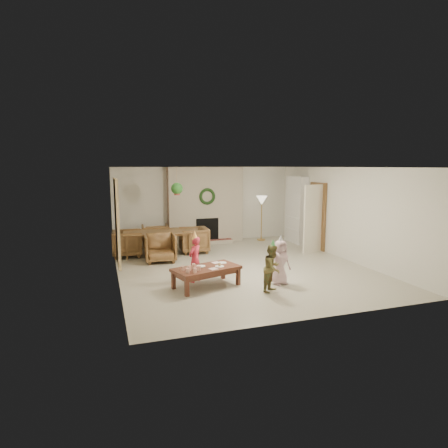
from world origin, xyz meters
name	(u,v)px	position (x,y,z in m)	size (l,w,h in m)	color
floor	(240,266)	(0.00, 0.00, 0.00)	(7.00, 7.00, 0.00)	#B7B29E
ceiling	(241,167)	(0.00, 0.00, 2.50)	(7.00, 7.00, 0.00)	white
wall_back	(204,204)	(0.00, 3.50, 1.25)	(7.00, 7.00, 0.00)	silver
wall_front	(316,246)	(0.00, -3.50, 1.25)	(7.00, 7.00, 0.00)	silver
wall_left	(116,224)	(-3.00, 0.00, 1.25)	(7.00, 7.00, 0.00)	silver
wall_right	(343,213)	(3.00, 0.00, 1.25)	(7.00, 7.00, 0.00)	silver
fireplace_mass	(205,205)	(0.00, 3.30, 1.25)	(2.50, 0.40, 2.50)	#4E1F14
fireplace_hearth	(209,242)	(0.00, 2.95, 0.06)	(1.60, 0.30, 0.12)	maroon
fireplace_firebox	(207,230)	(0.00, 3.12, 0.45)	(0.75, 0.12, 0.75)	black
fireplace_wreath	(207,196)	(0.00, 3.07, 1.55)	(0.54, 0.54, 0.10)	#173614
floor_lamp_base	(261,240)	(1.90, 3.00, 0.02)	(0.28, 0.28, 0.03)	gold
floor_lamp_post	(261,220)	(1.90, 3.00, 0.71)	(0.03, 0.03, 1.37)	gold
floor_lamp_shade	(262,200)	(1.90, 3.00, 1.37)	(0.37, 0.37, 0.31)	beige
bookshelf_carcass	(296,210)	(2.84, 2.30, 1.10)	(0.30, 1.00, 2.20)	white
bookshelf_shelf_a	(295,229)	(2.82, 2.30, 0.45)	(0.30, 0.92, 0.03)	white
bookshelf_shelf_b	(296,217)	(2.82, 2.30, 0.85)	(0.30, 0.92, 0.03)	white
bookshelf_shelf_c	(296,205)	(2.82, 2.30, 1.25)	(0.30, 0.92, 0.03)	white
bookshelf_shelf_d	(296,193)	(2.82, 2.30, 1.65)	(0.30, 0.92, 0.03)	white
books_row_lower	(297,226)	(2.80, 2.15, 0.59)	(0.20, 0.40, 0.24)	#B32D21
books_row_mid	(294,213)	(2.80, 2.35, 0.99)	(0.20, 0.44, 0.24)	navy
books_row_upper	(297,202)	(2.80, 2.20, 1.38)	(0.20, 0.36, 0.22)	gold
door_frame	(317,216)	(2.96, 1.20, 1.02)	(0.05, 0.86, 2.04)	brown
door_leaf	(313,219)	(2.58, 0.82, 1.00)	(0.05, 0.80, 2.00)	beige
curtain_panel	(117,222)	(-2.96, 0.20, 1.25)	(0.06, 1.20, 2.00)	beige
dining_table	(158,243)	(-1.80, 1.98, 0.34)	(1.92, 1.07, 0.68)	brown
dining_chair_near	(160,248)	(-1.85, 1.13, 0.37)	(0.80, 0.82, 0.75)	brown
dining_chair_far	(155,236)	(-1.74, 2.82, 0.37)	(0.80, 0.82, 0.75)	brown
dining_chair_left	(127,243)	(-2.64, 2.03, 0.37)	(0.80, 0.82, 0.75)	brown
dining_chair_right	(194,240)	(-0.74, 1.91, 0.37)	(0.80, 0.82, 0.75)	brown
hanging_plant_cord	(177,180)	(-1.30, 1.50, 2.15)	(0.01, 0.01, 0.70)	tan
hanging_plant_pot	(177,193)	(-1.30, 1.50, 1.80)	(0.16, 0.16, 0.12)	brown
hanging_plant_foliage	(177,189)	(-1.30, 1.50, 1.92)	(0.32, 0.32, 0.32)	#1F541C
coffee_table_top	(206,269)	(-1.25, -1.31, 0.39)	(1.39, 0.69, 0.06)	#562B1C
coffee_table_apron	(206,272)	(-1.25, -1.31, 0.32)	(1.28, 0.59, 0.09)	#562B1C
coffee_leg_fl	(187,288)	(-1.77, -1.76, 0.18)	(0.07, 0.07, 0.36)	#562B1C
coffee_leg_fr	(238,277)	(-0.57, -1.40, 0.18)	(0.07, 0.07, 0.36)	#562B1C
coffee_leg_bl	(173,280)	(-1.94, -1.22, 0.18)	(0.07, 0.07, 0.36)	#562B1C
coffee_leg_br	(223,271)	(-0.73, -0.86, 0.18)	(0.07, 0.07, 0.36)	#562B1C
cup_a	(188,271)	(-1.71, -1.62, 0.47)	(0.07, 0.07, 0.10)	white
cup_b	(183,268)	(-1.78, -1.42, 0.47)	(0.07, 0.07, 0.10)	white
cup_c	(195,270)	(-1.58, -1.63, 0.47)	(0.07, 0.07, 0.10)	white
cup_d	(189,268)	(-1.64, -1.43, 0.47)	(0.07, 0.07, 0.10)	white
cup_e	(199,268)	(-1.46, -1.51, 0.47)	(0.07, 0.07, 0.10)	white
cup_f	(194,266)	(-1.52, -1.30, 0.47)	(0.07, 0.07, 0.10)	white
plate_a	(201,266)	(-1.34, -1.20, 0.43)	(0.19, 0.19, 0.01)	white
plate_b	(220,266)	(-0.96, -1.33, 0.43)	(0.19, 0.19, 0.01)	white
plate_c	(222,263)	(-0.82, -1.07, 0.43)	(0.19, 0.19, 0.01)	white
food_scoop	(220,264)	(-0.96, -1.33, 0.47)	(0.07, 0.07, 0.07)	tan
napkin_left	(213,269)	(-1.14, -1.48, 0.43)	(0.16, 0.16, 0.01)	beige
napkin_right	(216,263)	(-0.95, -1.02, 0.43)	(0.16, 0.16, 0.01)	beige
child_red	(195,259)	(-1.39, -0.88, 0.51)	(0.37, 0.24, 1.01)	#C0293B
party_hat_red	(195,235)	(-1.39, -0.88, 1.05)	(0.14, 0.14, 0.19)	#F1EC50
child_plaid	(273,268)	(-0.04, -1.99, 0.49)	(0.47, 0.37, 0.97)	brown
party_hat_plaid	(273,243)	(-0.04, -1.99, 1.01)	(0.11, 0.11, 0.16)	#4BAF58
child_pink	(280,262)	(0.31, -1.62, 0.49)	(0.48, 0.31, 0.97)	#CEA4B0
party_hat_pink	(281,238)	(0.31, -1.62, 1.01)	(0.13, 0.13, 0.17)	#AAABB1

